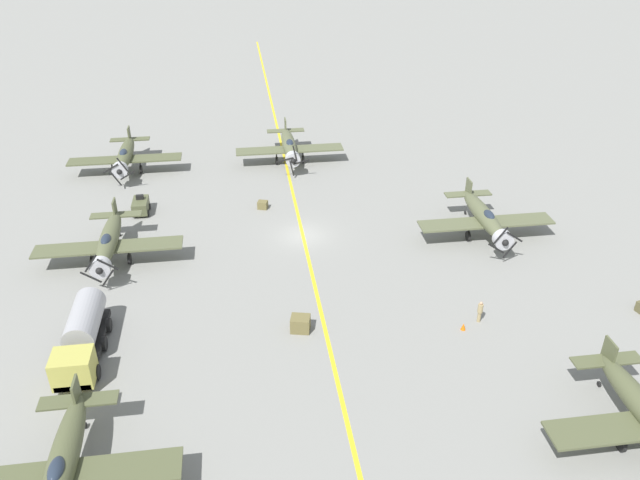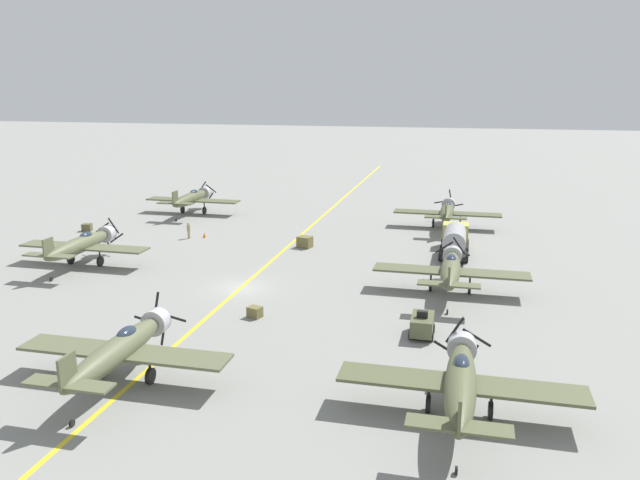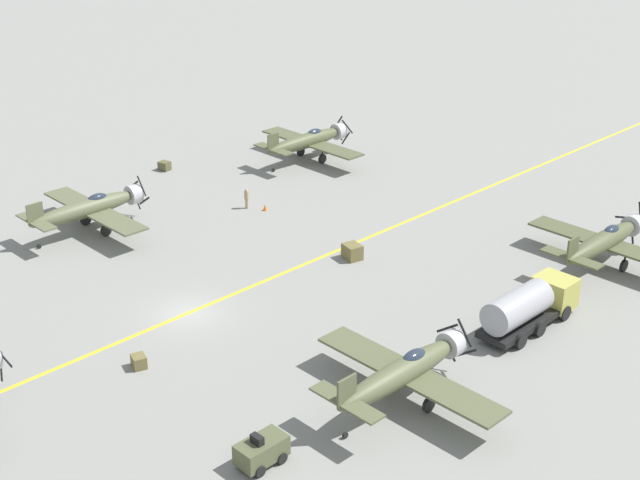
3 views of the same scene
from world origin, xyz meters
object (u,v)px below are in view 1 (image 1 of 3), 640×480
Objects in this scene: supply_crate_outboard at (263,205)px; airplane_near_right at (125,156)px; airplane_far_right at (62,467)px; tow_tractor at (141,206)px; ground_crew_walking at (480,311)px; fuel_tanker at (82,337)px; airplane_mid_left at (485,218)px; airplane_mid_right at (108,242)px; traffic_cone at (463,326)px; supply_crate_by_tanker at (300,324)px; airplane_near_center at (289,146)px.

airplane_near_right is at bearing -37.12° from supply_crate_outboard.
tow_tractor is (-0.32, -32.17, -1.22)m from airplane_far_right.
fuel_tanker is at bearing -0.21° from ground_crew_walking.
airplane_mid_left is 1.50× the size of fuel_tanker.
airplane_mid_right is 21.82× the size of traffic_cone.
airplane_mid_left is at bearing -148.04° from supply_crate_by_tanker.
airplane_mid_left is (-15.51, 19.70, 0.00)m from airplane_near_center.
tow_tractor is 2.82× the size of supply_crate_outboard.
supply_crate_by_tanker is 2.46× the size of traffic_cone.
supply_crate_outboard is at bearing -123.00° from fuel_tanker.
airplane_mid_right is 18.54m from supply_crate_by_tanker.
airplane_near_right is at bearing -62.58° from supply_crate_by_tanker.
airplane_far_right is at bearing 89.42° from tow_tractor.
airplane_near_center is (-15.73, -42.70, -0.00)m from airplane_far_right.
airplane_far_right is 1.00× the size of airplane_near_center.
airplane_far_right is 32.20m from tow_tractor.
airplane_near_right reaches higher than supply_crate_by_tanker.
supply_crate_by_tanker is at bearing -3.51° from ground_crew_walking.
airplane_mid_left reaches higher than ground_crew_walking.
ground_crew_walking is at bearing 148.48° from airplane_mid_right.
fuel_tanker is at bearing 93.76° from airplane_near_right.
fuel_tanker is (0.02, 11.95, -0.50)m from airplane_mid_right.
supply_crate_by_tanker is at bearing 94.43° from supply_crate_outboard.
airplane_near_center is 8.88× the size of supply_crate_by_tanker.
ground_crew_walking is 1.76m from traffic_cone.
supply_crate_by_tanker is 1.46× the size of supply_crate_outboard.
fuel_tanker is at bearing 70.48° from airplane_near_center.
airplane_near_center is 6.90× the size of ground_crew_walking.
fuel_tanker is at bearing -1.90° from traffic_cone.
supply_crate_outboard is (-11.67, 0.65, -0.41)m from tow_tractor.
airplane_near_right is at bearing -94.69° from airplane_mid_right.
airplane_near_center is 13.01× the size of supply_crate_outboard.
airplane_near_center is at bearing -108.47° from supply_crate_outboard.
airplane_near_right is 1.00× the size of airplane_near_center.
tow_tractor is at bearing -38.80° from ground_crew_walking.
airplane_mid_left is at bearing -116.18° from traffic_cone.
airplane_mid_right is 4.62× the size of tow_tractor.
airplane_far_right is at bearing 78.50° from airplane_near_center.
ground_crew_walking is at bearing -164.79° from airplane_far_right.
supply_crate_by_tanker is at bearing -7.71° from traffic_cone.
supply_crate_by_tanker is (2.22, 30.76, -1.45)m from airplane_near_center.
airplane_near_right and airplane_mid_left have the same top height.
tow_tractor is 1.49× the size of ground_crew_walking.
ground_crew_walking is 1.29× the size of supply_crate_by_tanker.
airplane_near_center is at bearing -118.24° from fuel_tanker.
airplane_near_right is 1.00× the size of airplane_mid_right.
supply_crate_outboard is at bearing 144.69° from airplane_near_right.
supply_crate_by_tanker is at bearing 123.11° from tow_tractor.
airplane_mid_left reaches higher than supply_crate_outboard.
supply_crate_outboard is at bearing 80.26° from airplane_near_center.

